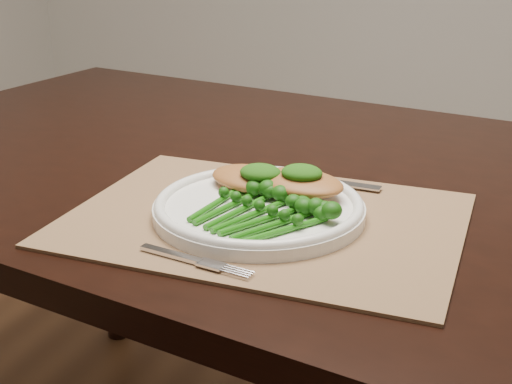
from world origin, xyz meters
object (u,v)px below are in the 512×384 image
at_px(chicken_fillet_left, 252,178).
at_px(broccolini_bundle, 249,216).
at_px(placemat, 265,219).
at_px(dinner_plate, 259,207).
at_px(dining_table, 286,371).

relative_size(chicken_fillet_left, broccolini_bundle, 0.61).
relative_size(placemat, dinner_plate, 1.81).
bearing_deg(dining_table, placemat, -71.27).
bearing_deg(dinner_plate, chicken_fillet_left, 119.49).
bearing_deg(dining_table, broccolini_bundle, -73.78).
xyz_separation_m(chicken_fillet_left, broccolini_bundle, (0.04, -0.10, -0.01)).
relative_size(dinner_plate, broccolini_bundle, 1.35).
bearing_deg(placemat, broccolini_bundle, -94.62).
xyz_separation_m(dining_table, broccolini_bundle, (0.03, -0.25, 0.40)).
xyz_separation_m(dinner_plate, broccolini_bundle, (0.01, -0.05, 0.01)).
relative_size(placemat, chicken_fillet_left, 4.02).
bearing_deg(broccolini_bundle, dining_table, 121.06).
height_order(dining_table, placemat, placemat).
distance_m(dinner_plate, broccolini_bundle, 0.05).
bearing_deg(placemat, chicken_fillet_left, 123.90).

